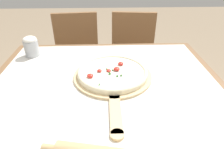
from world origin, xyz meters
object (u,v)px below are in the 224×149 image
(pizza, at_px, (112,72))
(chair_left, at_px, (77,58))
(chair_right, at_px, (132,57))
(pizza_peel, at_px, (112,78))
(flour_cup, at_px, (30,46))

(pizza, bearing_deg, chair_left, 110.32)
(chair_left, height_order, chair_right, same)
(pizza_peel, bearing_deg, flour_cup, 149.17)
(pizza_peel, bearing_deg, chair_right, 75.02)
(chair_left, distance_m, chair_right, 0.49)
(pizza_peel, xyz_separation_m, flour_cup, (-0.47, 0.28, 0.06))
(chair_right, bearing_deg, chair_left, -173.89)
(pizza, height_order, chair_left, chair_left)
(pizza_peel, distance_m, chair_left, 0.88)
(pizza, distance_m, chair_right, 0.84)
(pizza, relative_size, chair_right, 0.39)
(chair_left, relative_size, flour_cup, 7.29)
(pizza, height_order, flour_cup, flour_cup)
(flour_cup, bearing_deg, pizza, -28.84)
(pizza_peel, distance_m, flour_cup, 0.55)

